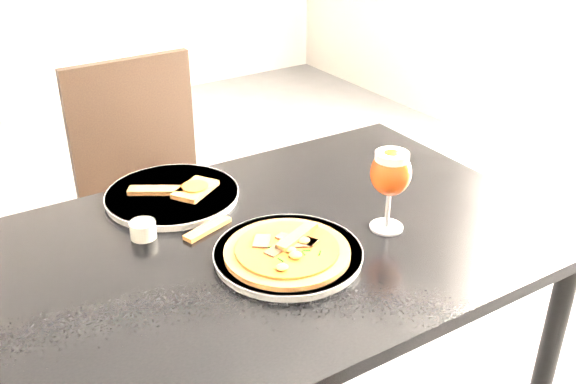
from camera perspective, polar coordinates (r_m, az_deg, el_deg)
dining_table at (r=1.43m, az=-0.76°, el=-7.01°), size 1.22×0.83×0.75m
chair_far at (r=2.08m, az=-11.75°, el=-0.45°), size 0.44×0.44×0.93m
plate_main at (r=1.30m, az=0.00°, el=-5.56°), size 0.36×0.36×0.02m
pizza at (r=1.28m, az=-0.06°, el=-5.22°), size 0.25×0.25×0.03m
plate_second at (r=1.55m, az=-10.24°, el=-0.29°), size 0.40×0.40×0.02m
crust_scraps at (r=1.54m, az=-9.36°, el=0.24°), size 0.21×0.15×0.02m
loose_crust at (r=1.41m, az=-7.17°, el=-3.23°), size 0.12×0.06×0.01m
sauce_cup at (r=1.40m, az=-12.77°, el=-3.23°), size 0.06×0.06×0.04m
beer_glass at (r=1.36m, az=9.12°, el=1.65°), size 0.09×0.09×0.18m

